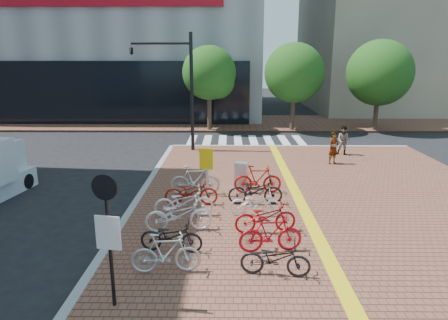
{
  "coord_description": "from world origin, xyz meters",
  "views": [
    {
      "loc": [
        -0.62,
        -11.28,
        5.23
      ],
      "look_at": [
        -0.79,
        4.01,
        1.3
      ],
      "focal_mm": 32.0,
      "sensor_mm": 36.0,
      "label": 1
    }
  ],
  "objects_px": {
    "bike_3": "(184,202)",
    "bike_5": "(195,180)",
    "bike_4": "(191,192)",
    "bike_7": "(271,234)",
    "bike_1": "(171,236)",
    "bike_2": "(179,214)",
    "bike_0": "(166,253)",
    "bike_9": "(256,203)",
    "notice_sign": "(108,225)",
    "bike_10": "(255,190)",
    "utility_box": "(241,175)",
    "yellow_sign": "(206,163)",
    "bike_8": "(265,217)",
    "pedestrian_b": "(344,141)",
    "bike_11": "(258,179)",
    "traffic_light_pole": "(164,70)",
    "pedestrian_a": "(333,148)",
    "bike_6": "(275,259)"
  },
  "relations": [
    {
      "from": "bike_3",
      "to": "bike_4",
      "type": "bearing_deg",
      "value": -15.22
    },
    {
      "from": "bike_5",
      "to": "pedestrian_a",
      "type": "height_order",
      "value": "pedestrian_a"
    },
    {
      "from": "bike_1",
      "to": "utility_box",
      "type": "xyz_separation_m",
      "value": [
        2.04,
        5.42,
        0.09
      ]
    },
    {
      "from": "bike_5",
      "to": "bike_7",
      "type": "height_order",
      "value": "bike_5"
    },
    {
      "from": "bike_1",
      "to": "bike_3",
      "type": "relative_size",
      "value": 0.88
    },
    {
      "from": "bike_4",
      "to": "utility_box",
      "type": "xyz_separation_m",
      "value": [
        1.83,
        1.9,
        0.04
      ]
    },
    {
      "from": "notice_sign",
      "to": "bike_2",
      "type": "bearing_deg",
      "value": 76.38
    },
    {
      "from": "bike_1",
      "to": "bike_6",
      "type": "relative_size",
      "value": 1.01
    },
    {
      "from": "bike_5",
      "to": "traffic_light_pole",
      "type": "distance_m",
      "value": 8.82
    },
    {
      "from": "yellow_sign",
      "to": "bike_5",
      "type": "bearing_deg",
      "value": 155.33
    },
    {
      "from": "yellow_sign",
      "to": "bike_11",
      "type": "bearing_deg",
      "value": 10.99
    },
    {
      "from": "pedestrian_a",
      "to": "bike_6",
      "type": "bearing_deg",
      "value": -142.53
    },
    {
      "from": "bike_9",
      "to": "notice_sign",
      "type": "relative_size",
      "value": 0.59
    },
    {
      "from": "bike_10",
      "to": "traffic_light_pole",
      "type": "height_order",
      "value": "traffic_light_pole"
    },
    {
      "from": "bike_0",
      "to": "pedestrian_a",
      "type": "distance_m",
      "value": 12.33
    },
    {
      "from": "bike_8",
      "to": "yellow_sign",
      "type": "distance_m",
      "value": 3.84
    },
    {
      "from": "bike_5",
      "to": "notice_sign",
      "type": "xyz_separation_m",
      "value": [
        -1.14,
        -7.14,
        1.27
      ]
    },
    {
      "from": "bike_11",
      "to": "notice_sign",
      "type": "xyz_separation_m",
      "value": [
        -3.53,
        -7.32,
        1.29
      ]
    },
    {
      "from": "bike_0",
      "to": "bike_3",
      "type": "xyz_separation_m",
      "value": [
        0.04,
        3.56,
        -0.0
      ]
    },
    {
      "from": "bike_3",
      "to": "bike_5",
      "type": "height_order",
      "value": "bike_5"
    },
    {
      "from": "bike_2",
      "to": "bike_9",
      "type": "xyz_separation_m",
      "value": [
        2.39,
        1.19,
        -0.08
      ]
    },
    {
      "from": "bike_1",
      "to": "bike_4",
      "type": "xyz_separation_m",
      "value": [
        0.21,
        3.52,
        0.04
      ]
    },
    {
      "from": "pedestrian_b",
      "to": "bike_8",
      "type": "bearing_deg",
      "value": -96.45
    },
    {
      "from": "bike_0",
      "to": "bike_9",
      "type": "relative_size",
      "value": 0.99
    },
    {
      "from": "bike_2",
      "to": "bike_10",
      "type": "distance_m",
      "value": 3.36
    },
    {
      "from": "bike_2",
      "to": "pedestrian_a",
      "type": "bearing_deg",
      "value": -47.85
    },
    {
      "from": "notice_sign",
      "to": "bike_5",
      "type": "bearing_deg",
      "value": 80.92
    },
    {
      "from": "bike_3",
      "to": "bike_8",
      "type": "height_order",
      "value": "bike_3"
    },
    {
      "from": "bike_4",
      "to": "bike_6",
      "type": "bearing_deg",
      "value": -155.97
    },
    {
      "from": "bike_5",
      "to": "utility_box",
      "type": "xyz_separation_m",
      "value": [
        1.78,
        0.74,
        -0.04
      ]
    },
    {
      "from": "bike_0",
      "to": "bike_10",
      "type": "height_order",
      "value": "bike_0"
    },
    {
      "from": "bike_2",
      "to": "utility_box",
      "type": "height_order",
      "value": "utility_box"
    },
    {
      "from": "bike_0",
      "to": "bike_1",
      "type": "relative_size",
      "value": 1.0
    },
    {
      "from": "bike_9",
      "to": "pedestrian_b",
      "type": "relative_size",
      "value": 1.09
    },
    {
      "from": "bike_0",
      "to": "bike_7",
      "type": "relative_size",
      "value": 0.99
    },
    {
      "from": "bike_6",
      "to": "bike_8",
      "type": "relative_size",
      "value": 0.9
    },
    {
      "from": "bike_3",
      "to": "bike_7",
      "type": "relative_size",
      "value": 1.12
    },
    {
      "from": "bike_5",
      "to": "traffic_light_pole",
      "type": "xyz_separation_m",
      "value": [
        -2.24,
        7.61,
        3.86
      ]
    },
    {
      "from": "bike_7",
      "to": "notice_sign",
      "type": "distance_m",
      "value": 4.51
    },
    {
      "from": "bike_2",
      "to": "utility_box",
      "type": "bearing_deg",
      "value": -34.14
    },
    {
      "from": "yellow_sign",
      "to": "bike_4",
      "type": "bearing_deg",
      "value": -116.92
    },
    {
      "from": "bike_3",
      "to": "notice_sign",
      "type": "bearing_deg",
      "value": 161.96
    },
    {
      "from": "bike_2",
      "to": "bike_4",
      "type": "xyz_separation_m",
      "value": [
        0.17,
        2.2,
        -0.04
      ]
    },
    {
      "from": "bike_1",
      "to": "bike_7",
      "type": "height_order",
      "value": "bike_7"
    },
    {
      "from": "utility_box",
      "to": "bike_1",
      "type": "bearing_deg",
      "value": -110.68
    },
    {
      "from": "bike_2",
      "to": "bike_10",
      "type": "height_order",
      "value": "bike_2"
    },
    {
      "from": "bike_5",
      "to": "pedestrian_b",
      "type": "height_order",
      "value": "pedestrian_b"
    },
    {
      "from": "bike_4",
      "to": "bike_7",
      "type": "relative_size",
      "value": 1.08
    },
    {
      "from": "bike_5",
      "to": "notice_sign",
      "type": "bearing_deg",
      "value": 167.11
    },
    {
      "from": "bike_0",
      "to": "bike_9",
      "type": "bearing_deg",
      "value": -38.62
    }
  ]
}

